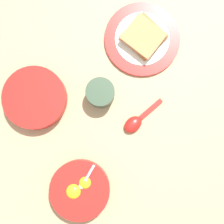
# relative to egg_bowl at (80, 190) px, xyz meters

# --- Properties ---
(ground_plane) EXTENTS (3.00, 3.00, 0.00)m
(ground_plane) POSITION_rel_egg_bowl_xyz_m (0.16, 0.16, -0.03)
(ground_plane) COLOR tan
(egg_bowl) EXTENTS (0.17, 0.17, 0.08)m
(egg_bowl) POSITION_rel_egg_bowl_xyz_m (0.00, 0.00, 0.00)
(egg_bowl) COLOR red
(egg_bowl) RESTS_ON ground_plane
(toast_plate) EXTENTS (0.22, 0.22, 0.01)m
(toast_plate) POSITION_rel_egg_bowl_xyz_m (0.38, 0.27, -0.02)
(toast_plate) COLOR red
(toast_plate) RESTS_ON ground_plane
(toast_sandwich) EXTENTS (0.13, 0.13, 0.03)m
(toast_sandwich) POSITION_rel_egg_bowl_xyz_m (0.39, 0.27, 0.00)
(toast_sandwich) COLOR #9E7042
(toast_sandwich) RESTS_ON toast_plate
(soup_spoon) EXTENTS (0.14, 0.05, 0.03)m
(soup_spoon) POSITION_rel_egg_bowl_xyz_m (0.24, 0.07, -0.01)
(soup_spoon) COLOR red
(soup_spoon) RESTS_ON ground_plane
(congee_bowl) EXTENTS (0.18, 0.18, 0.04)m
(congee_bowl) POSITION_rel_egg_bowl_xyz_m (0.03, 0.29, -0.00)
(congee_bowl) COLOR red
(congee_bowl) RESTS_ON ground_plane
(drinking_cup) EXTENTS (0.08, 0.08, 0.06)m
(drinking_cup) POSITION_rel_egg_bowl_xyz_m (0.19, 0.20, 0.01)
(drinking_cup) COLOR #334733
(drinking_cup) RESTS_ON ground_plane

